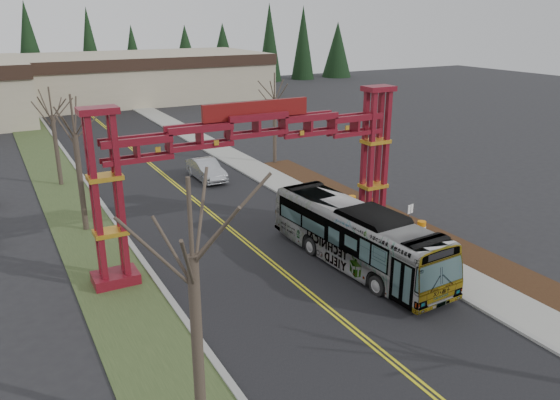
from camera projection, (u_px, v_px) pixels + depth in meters
road at (212, 215)px, 36.92m from camera, size 12.00×110.00×0.02m
lane_line_left at (211, 215)px, 36.86m from camera, size 0.12×100.00×0.01m
lane_line_right at (214, 214)px, 36.97m from camera, size 0.12×100.00×0.01m
curb_right at (291, 200)px, 39.68m from camera, size 0.30×110.00×0.15m
sidewalk_right at (308, 197)px, 40.34m from camera, size 2.60×110.00×0.14m
landscape_strip at (496, 268)px, 29.06m from camera, size 2.60×50.00×0.12m
grass_median at (90, 236)px, 33.29m from camera, size 4.00×110.00×0.08m
curb_left at (121, 230)px, 34.11m from camera, size 0.30×110.00×0.15m
gateway_arch at (257, 150)px, 29.17m from camera, size 18.20×1.60×8.90m
retail_building_east at (140, 77)px, 85.97m from camera, size 38.00×20.30×7.00m
conifer_treeline at (61, 54)px, 90.60m from camera, size 116.10×5.60×13.00m
transit_bus at (356, 236)px, 28.99m from camera, size 3.54×12.21×3.36m
silver_sedan at (206, 170)px, 44.51m from camera, size 1.86×5.11×1.67m
bare_tree_median_near at (192, 257)px, 15.37m from camera, size 3.52×3.52×8.75m
bare_tree_median_mid at (75, 133)px, 32.30m from camera, size 3.44×3.44×8.49m
bare_tree_median_far at (52, 116)px, 41.51m from camera, size 3.28×3.28×7.72m
bare_tree_right_far at (275, 98)px, 47.63m from camera, size 3.22×3.22×8.09m
street_sign at (410, 214)px, 32.87m from camera, size 0.46×0.13×2.05m
barrel_south at (421, 229)px, 33.12m from camera, size 0.54×0.54×1.00m
barrel_mid at (370, 205)px, 37.24m from camera, size 0.52×0.52×0.97m
barrel_north at (352, 203)px, 37.80m from camera, size 0.53×0.53×0.98m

